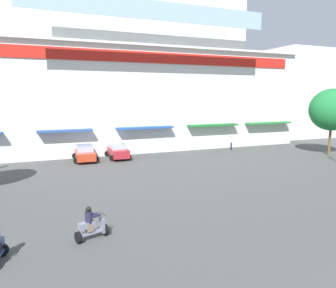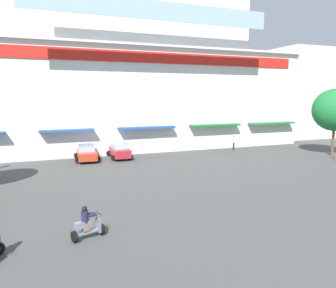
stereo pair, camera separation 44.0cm
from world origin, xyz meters
The scene contains 8 objects.
ground_plane centered at (0.00, 13.00, 0.00)m, with size 128.00×128.00×0.00m, color #494B4A.
colonial_building centered at (0.00, 35.22, 10.16)m, with size 42.19×14.35×23.18m.
flank_building_right centered at (27.85, 36.28, 6.78)m, with size 9.95×8.25×13.56m.
plaza_tree_1 centered at (18.59, 21.48, 4.96)m, with size 4.92×4.45×7.22m.
parked_car_0 centered at (-6.67, 28.38, 0.78)m, with size 2.51×4.41×1.57m.
parked_car_1 centered at (-3.33, 28.47, 0.78)m, with size 2.28×4.31×1.55m.
scooter_rider_4 centered at (-8.85, 10.06, 0.65)m, with size 1.55×0.94×1.57m.
pedestrian_1 centered at (10.57, 28.43, 1.01)m, with size 0.43×0.43×1.72m.
Camera 1 is at (-10.79, -3.92, 6.41)m, focal length 34.22 mm.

